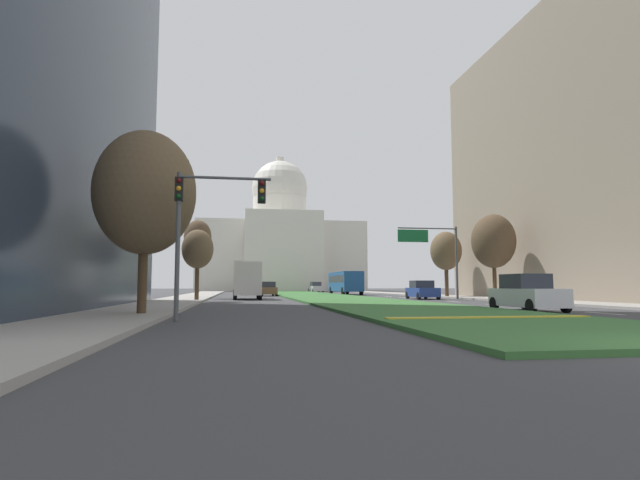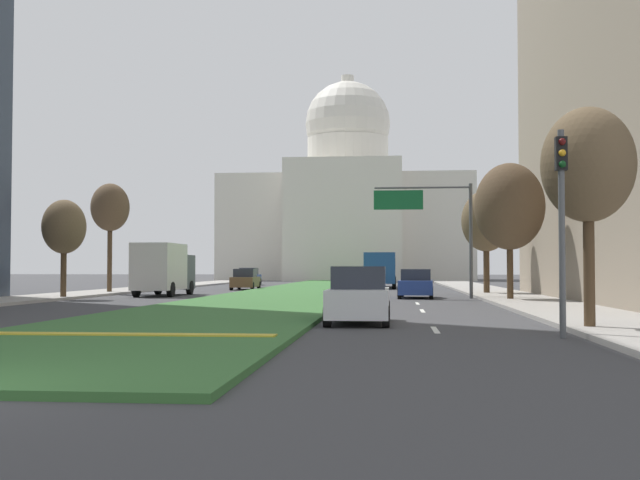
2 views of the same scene
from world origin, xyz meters
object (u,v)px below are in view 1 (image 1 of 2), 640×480
at_px(street_tree_left_near, 145,193).
at_px(street_tree_right_far, 446,251).
at_px(traffic_light_near_left, 203,212).
at_px(box_truck_delivery, 247,280).
at_px(sedan_far_horizon, 244,288).
at_px(sedan_lead_stopped, 527,294).
at_px(city_bus, 345,281).
at_px(capitol_building, 280,245).
at_px(sedan_distant, 268,289).
at_px(street_tree_left_mid, 198,250).
at_px(sedan_very_far, 316,287).
at_px(street_tree_right_mid, 493,241).
at_px(overhead_guide_sign, 434,247).
at_px(street_tree_left_far, 198,238).
at_px(sedan_midblock, 422,290).

distance_m(street_tree_left_near, street_tree_right_far, 36.98).
bearing_deg(traffic_light_near_left, street_tree_right_far, 54.15).
bearing_deg(box_truck_delivery, sedan_far_horizon, 90.18).
xyz_separation_m(sedan_lead_stopped, city_bus, (-0.00, 42.58, 0.94)).
xyz_separation_m(capitol_building, city_bus, (5.31, -42.31, -8.15)).
distance_m(sedan_distant, city_bus, 12.46).
relative_size(street_tree_left_near, street_tree_left_mid, 1.36).
bearing_deg(sedan_distant, sedan_very_far, 71.50).
height_order(street_tree_right_mid, sedan_distant, street_tree_right_mid).
height_order(capitol_building, street_tree_left_near, capitol_building).
distance_m(street_tree_left_mid, sedan_distant, 20.58).
relative_size(overhead_guide_sign, street_tree_right_far, 0.97).
bearing_deg(city_bus, capitol_building, 97.16).
bearing_deg(city_bus, box_truck_delivery, -122.91).
bearing_deg(street_tree_left_far, box_truck_delivery, -34.72).
xyz_separation_m(capitol_building, sedan_far_horizon, (-7.84, -33.23, -9.13)).
height_order(capitol_building, sedan_distant, capitol_building).
xyz_separation_m(traffic_light_near_left, street_tree_right_mid, (22.12, 20.89, 1.09)).
bearing_deg(sedan_distant, capitol_building, 83.94).
xyz_separation_m(traffic_light_near_left, sedan_midblock, (17.44, 25.17, -3.02)).
bearing_deg(city_bus, sedan_midblock, -83.82).
relative_size(traffic_light_near_left, street_tree_left_near, 0.70).
bearing_deg(sedan_lead_stopped, box_truck_delivery, 120.23).
bearing_deg(overhead_guide_sign, sedan_very_far, 94.43).
bearing_deg(street_tree_left_mid, box_truck_delivery, 55.90).
distance_m(street_tree_left_far, sedan_very_far, 44.85).
xyz_separation_m(sedan_lead_stopped, sedan_midblock, (2.39, 20.54, -0.05)).
bearing_deg(street_tree_left_near, street_tree_right_far, 48.36).
xyz_separation_m(sedan_midblock, sedan_very_far, (-2.63, 46.11, 0.07)).
height_order(sedan_very_far, city_bus, city_bus).
bearing_deg(sedan_midblock, city_bus, 96.18).
height_order(traffic_light_near_left, overhead_guide_sign, overhead_guide_sign).
bearing_deg(sedan_midblock, street_tree_right_far, 49.20).
height_order(sedan_distant, city_bus, city_bus).
xyz_separation_m(street_tree_right_mid, sedan_distant, (-17.58, 19.69, -4.11)).
distance_m(street_tree_right_far, sedan_far_horizon, 32.94).
bearing_deg(street_tree_left_far, overhead_guide_sign, -15.08).
relative_size(street_tree_right_mid, sedan_lead_stopped, 1.70).
distance_m(capitol_building, overhead_guide_sign, 65.75).
distance_m(sedan_lead_stopped, sedan_very_far, 66.65).
distance_m(traffic_light_near_left, sedan_midblock, 30.77).
bearing_deg(traffic_light_near_left, capitol_building, 83.79).
xyz_separation_m(overhead_guide_sign, sedan_midblock, (-1.00, 0.61, -3.87)).
bearing_deg(street_tree_left_mid, sedan_very_far, 71.52).
bearing_deg(street_tree_right_far, city_bus, 112.83).
relative_size(street_tree_left_mid, sedan_far_horizon, 1.27).
bearing_deg(street_tree_left_far, traffic_light_near_left, -85.01).
distance_m(street_tree_left_far, city_bus, 24.82).
distance_m(capitol_building, street_tree_left_far, 60.71).
bearing_deg(street_tree_right_far, sedan_far_horizon, 128.06).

